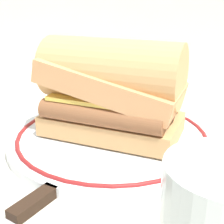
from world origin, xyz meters
name	(u,v)px	position (x,y,z in m)	size (l,w,h in m)	color
ground_plane	(123,156)	(0.00, 0.00, 0.00)	(1.50, 1.50, 0.00)	beige
plate	(112,137)	(-0.03, 0.03, 0.01)	(0.28, 0.28, 0.01)	white
sausage_sandwich	(112,89)	(-0.03, 0.03, 0.08)	(0.18, 0.11, 0.13)	tan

